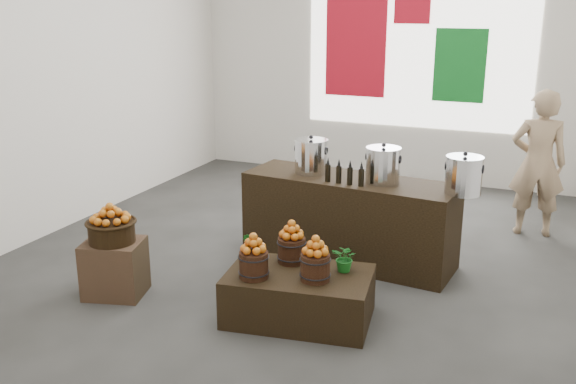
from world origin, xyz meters
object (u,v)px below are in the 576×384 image
at_px(stock_pot_right, 464,176).
at_px(crate, 115,268).
at_px(shopper, 538,163).
at_px(stock_pot_left, 311,157).
at_px(counter, 349,220).
at_px(display_table, 299,296).
at_px(wicker_basket, 112,232).
at_px(stock_pot_center, 383,166).

bearing_deg(stock_pot_right, crate, -152.00).
height_order(crate, stock_pot_right, stock_pot_right).
height_order(crate, shopper, shopper).
bearing_deg(shopper, stock_pot_left, 26.81).
xyz_separation_m(counter, stock_pot_left, (-0.43, 0.04, 0.60)).
relative_size(display_table, shopper, 0.71).
distance_m(wicker_basket, stock_pot_left, 2.11).
height_order(crate, stock_pot_left, stock_pot_left).
bearing_deg(shopper, crate, 34.35).
relative_size(crate, display_table, 0.43).
relative_size(wicker_basket, stock_pot_right, 1.24).
xyz_separation_m(stock_pot_center, stock_pot_right, (0.77, -0.08, 0.00)).
bearing_deg(stock_pot_right, stock_pot_center, 174.38).
bearing_deg(counter, wicker_basket, -131.01).
xyz_separation_m(stock_pot_left, shopper, (2.12, 1.51, -0.21)).
bearing_deg(shopper, counter, 33.95).
xyz_separation_m(wicker_basket, stock_pot_center, (2.02, 1.56, 0.43)).
bearing_deg(stock_pot_center, stock_pot_right, -5.62).
height_order(display_table, stock_pot_center, stock_pot_center).
distance_m(wicker_basket, display_table, 1.76).
xyz_separation_m(crate, display_table, (1.70, 0.21, -0.05)).
distance_m(display_table, shopper, 3.44).
distance_m(wicker_basket, stock_pot_right, 3.19).
height_order(crate, stock_pot_center, stock_pot_center).
relative_size(counter, shopper, 1.28).
height_order(display_table, counter, counter).
bearing_deg(crate, stock_pot_left, 52.51).
relative_size(wicker_basket, counter, 0.19).
xyz_separation_m(display_table, stock_pot_center, (0.33, 1.35, 0.83)).
height_order(display_table, stock_pot_left, stock_pot_left).
bearing_deg(shopper, stock_pot_right, 61.95).
bearing_deg(stock_pot_center, crate, -142.36).
bearing_deg(stock_pot_center, display_table, -103.55).
height_order(crate, counter, counter).
bearing_deg(stock_pot_left, display_table, -72.69).
bearing_deg(wicker_basket, counter, 43.37).
distance_m(wicker_basket, stock_pot_center, 2.59).
xyz_separation_m(display_table, stock_pot_right, (1.09, 1.27, 0.83)).
distance_m(crate, stock_pot_right, 3.26).
xyz_separation_m(crate, stock_pot_left, (1.25, 1.64, 0.78)).
height_order(display_table, stock_pot_right, stock_pot_right).
xyz_separation_m(display_table, shopper, (1.68, 2.94, 0.62)).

